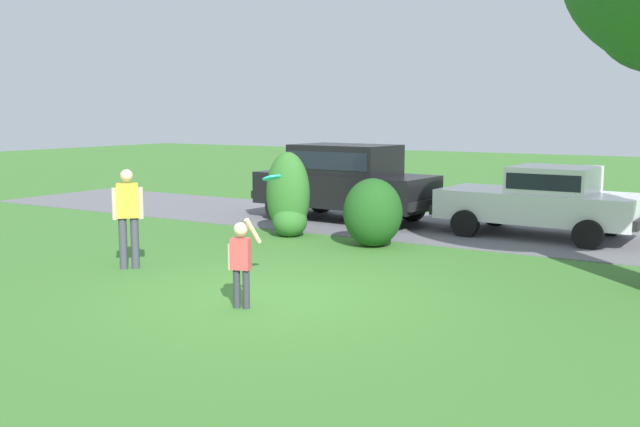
{
  "coord_description": "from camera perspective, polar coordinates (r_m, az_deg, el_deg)",
  "views": [
    {
      "loc": [
        5.94,
        -8.61,
        2.7
      ],
      "look_at": [
        -0.06,
        1.22,
        1.1
      ],
      "focal_mm": 40.75,
      "sensor_mm": 36.0,
      "label": 1
    }
  ],
  "objects": [
    {
      "name": "frisbee",
      "position": [
        10.75,
        -3.8,
        2.82
      ],
      "size": [
        0.28,
        0.28,
        0.14
      ],
      "color": "#1EB7B2"
    },
    {
      "name": "shrub_centre_left",
      "position": [
        14.74,
        4.16,
        0.08
      ],
      "size": [
        1.21,
        1.19,
        1.39
      ],
      "color": "#1E511C",
      "rests_on": "ground"
    },
    {
      "name": "parked_suv",
      "position": [
        18.14,
        1.97,
        2.77
      ],
      "size": [
        4.81,
        2.34,
        1.92
      ],
      "color": "black",
      "rests_on": "ground"
    },
    {
      "name": "shrub_near_tree",
      "position": [
        15.99,
        -2.5,
        1.11
      ],
      "size": [
        1.02,
        0.9,
        1.86
      ],
      "color": "#33702B",
      "rests_on": "ground"
    },
    {
      "name": "child_thrower",
      "position": [
        10.1,
        -6.21,
        -3.46
      ],
      "size": [
        0.41,
        0.34,
        1.29
      ],
      "color": "#383842",
      "rests_on": "ground"
    },
    {
      "name": "adult_onlooker",
      "position": [
        12.99,
        -14.85,
        0.04
      ],
      "size": [
        0.41,
        0.41,
        1.74
      ],
      "color": "#3F3F4C",
      "rests_on": "ground"
    },
    {
      "name": "driveway_strip",
      "position": [
        17.16,
        10.74,
        -1.25
      ],
      "size": [
        28.0,
        4.4,
        0.02
      ],
      "primitive_type": "cube",
      "color": "slate",
      "rests_on": "ground"
    },
    {
      "name": "parked_sedan",
      "position": [
        16.52,
        17.11,
        1.12
      ],
      "size": [
        4.47,
        2.23,
        1.56
      ],
      "color": "white",
      "rests_on": "ground"
    },
    {
      "name": "ground_plane",
      "position": [
        10.81,
        -3.12,
        -6.57
      ],
      "size": [
        80.0,
        80.0,
        0.0
      ],
      "primitive_type": "plane",
      "color": "#3D752D"
    }
  ]
}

